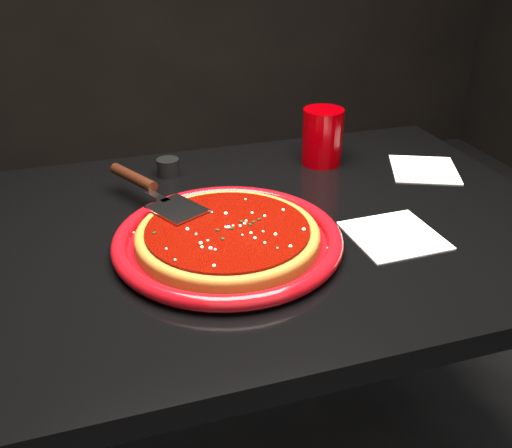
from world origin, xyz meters
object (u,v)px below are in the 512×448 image
Objects in this scene: pizza_server at (154,190)px; table at (248,376)px; cup at (322,137)px; ramekin at (168,167)px; plate at (228,240)px.

table is at bearing -59.98° from pizza_server.
ramekin is at bearing 174.00° from cup.
pizza_server reaches higher than ramekin.
ramekin is (-0.04, 0.34, 0.00)m from plate.
table is at bearing 52.10° from plate.
pizza_server is at bearing -161.41° from cup.
cup is at bearing -8.95° from pizza_server.
table is at bearing -137.05° from cup.
table is 24.54× the size of ramekin.
pizza_server is at bearing 147.56° from table.
cup is (0.25, 0.23, 0.44)m from table.
ramekin is (0.05, 0.17, -0.03)m from pizza_server.
plate is (-0.05, -0.07, 0.39)m from table.
cup reaches higher than table.
pizza_server is 6.63× the size of ramekin.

